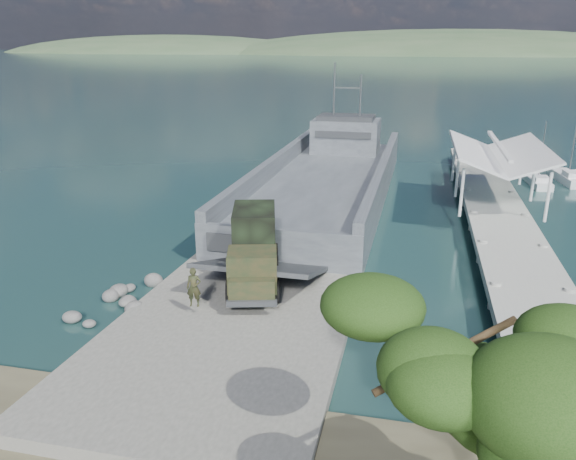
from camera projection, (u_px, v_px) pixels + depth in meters
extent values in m
plane|color=#1C4544|center=(238.00, 322.00, 25.39)|extent=(1400.00, 1400.00, 0.00)
cube|color=slate|center=(231.00, 328.00, 24.39)|extent=(10.00, 18.00, 0.50)
cube|color=#B4B5AA|center=(495.00, 209.00, 38.97)|extent=(4.00, 44.00, 0.50)
cube|color=#444950|center=(326.00, 192.00, 45.48)|extent=(9.93, 31.65, 2.63)
cube|color=#444950|center=(274.00, 166.00, 45.85)|extent=(1.11, 31.52, 1.37)
cube|color=#444950|center=(383.00, 171.00, 43.87)|extent=(1.11, 31.52, 1.37)
cube|color=#444950|center=(277.00, 252.00, 30.89)|extent=(9.46, 0.56, 2.73)
cube|color=#444950|center=(346.00, 136.00, 54.22)|extent=(6.37, 4.30, 3.15)
cube|color=#303336|center=(346.00, 117.00, 53.65)|extent=(5.30, 3.44, 0.42)
cylinder|color=gray|center=(334.00, 91.00, 53.16)|extent=(0.17, 0.17, 5.25)
cylinder|color=gray|center=(360.00, 97.00, 52.76)|extent=(0.17, 0.17, 4.20)
cylinder|color=black|center=(231.00, 292.00, 25.96)|extent=(0.68, 1.22, 1.16)
cylinder|color=black|center=(275.00, 291.00, 26.02)|extent=(0.68, 1.22, 1.16)
cylinder|color=black|center=(235.00, 267.00, 28.83)|extent=(0.68, 1.22, 1.16)
cylinder|color=black|center=(274.00, 266.00, 28.89)|extent=(0.68, 1.22, 1.16)
cylinder|color=black|center=(236.00, 254.00, 30.52)|extent=(0.68, 1.22, 1.16)
cylinder|color=black|center=(274.00, 254.00, 30.58)|extent=(0.68, 1.22, 1.16)
cube|color=black|center=(254.00, 268.00, 28.31)|extent=(3.61, 7.06, 0.22)
cube|color=#1C301A|center=(252.00, 269.00, 25.73)|extent=(2.61, 2.29, 1.79)
cube|color=#1C301A|center=(252.00, 288.00, 24.86)|extent=(2.19, 1.29, 0.89)
cube|color=#1C301A|center=(255.00, 253.00, 29.40)|extent=(3.19, 4.54, 0.31)
cube|color=black|center=(254.00, 229.00, 29.15)|extent=(2.93, 3.82, 2.23)
cube|color=#303336|center=(252.00, 303.00, 24.61)|extent=(2.22, 0.78, 0.27)
imported|color=#1C301A|center=(194.00, 295.00, 24.86)|extent=(0.72, 0.54, 1.79)
cube|color=white|center=(538.00, 183.00, 49.44)|extent=(1.77, 4.84, 0.78)
cube|color=white|center=(541.00, 179.00, 48.46)|extent=(1.32, 1.48, 0.52)
cylinder|color=gray|center=(542.00, 151.00, 48.54)|extent=(0.09, 0.09, 5.17)
cube|color=white|center=(568.00, 179.00, 50.60)|extent=(2.37, 5.84, 0.93)
cube|color=white|center=(574.00, 175.00, 49.43)|extent=(1.65, 1.82, 0.62)
cylinder|color=gray|center=(574.00, 142.00, 49.52)|extent=(0.10, 0.10, 6.19)
ellipsoid|color=#19350E|center=(525.00, 385.00, 11.40)|extent=(5.47, 5.08, 2.34)
ellipsoid|color=#19350E|center=(372.00, 306.00, 14.80)|extent=(2.74, 2.74, 1.56)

